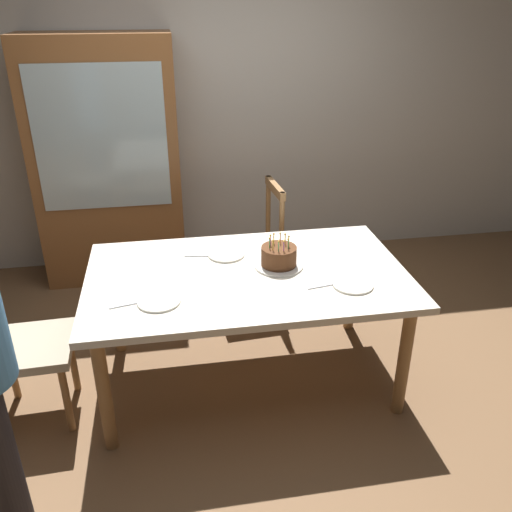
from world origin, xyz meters
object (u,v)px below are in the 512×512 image
Objects in this scene: dining_table at (247,284)px; plate_near_guest at (353,284)px; birthday_cake at (279,257)px; plate_far_side at (226,254)px; chair_upholstered at (9,337)px; china_cabinet at (108,164)px; plate_near_celebrant at (159,301)px; chair_spindle_back at (252,250)px.

dining_table is 8.12× the size of plate_near_guest.
birthday_cake reaches higher than plate_far_side.
chair_upholstered is at bearing -173.73° from birthday_cake.
china_cabinet is at bearing 118.70° from dining_table.
plate_near_celebrant is (-0.49, -0.24, 0.08)m from dining_table.
plate_far_side is at bearing -59.91° from china_cabinet.
dining_table is at bearing -166.35° from birthday_cake.
chair_spindle_back is (-0.37, 1.10, -0.28)m from plate_near_guest.
birthday_cake is 0.29× the size of chair_spindle_back.
dining_table is at bearing 26.07° from plate_near_celebrant.
birthday_cake reaches higher than plate_near_celebrant.
chair_spindle_back is 1.75m from chair_upholstered.
plate_near_celebrant is at bearing -8.95° from chair_upholstered.
chair_upholstered is at bearing 176.08° from plate_near_guest.
birthday_cake is (0.19, 0.05, 0.13)m from dining_table.
china_cabinet is (0.43, 1.67, 0.42)m from chair_upholstered.
plate_far_side is (-0.09, 0.24, 0.08)m from dining_table.
birthday_cake is 0.29× the size of chair_upholstered.
chair_upholstered is (-1.45, -0.97, 0.07)m from chair_spindle_back.
birthday_cake is at bearing 6.27° from chair_upholstered.
plate_near_celebrant is (-0.68, -0.29, -0.05)m from birthday_cake.
birthday_cake is 0.15× the size of china_cabinet.
china_cabinet is (-0.36, 1.80, 0.21)m from plate_near_celebrant.
plate_near_celebrant is 1.00× the size of plate_near_guest.
dining_table is 0.94× the size of china_cabinet.
plate_near_celebrant is 0.83m from chair_upholstered.
chair_upholstered reaches higher than plate_near_celebrant.
chair_spindle_back is at bearing 79.03° from dining_table.
birthday_cake is at bearing 22.81° from plate_near_celebrant.
chair_upholstered is at bearing -104.39° from china_cabinet.
birthday_cake is 1.84m from china_cabinet.
birthday_cake is 0.34m from plate_far_side.
chair_spindle_back and chair_upholstered have the same top height.
dining_table is at bearing -69.61° from plate_far_side.
plate_near_celebrant is 1.03m from plate_near_guest.
chair_upholstered is at bearing -174.85° from dining_table.
dining_table is 0.24m from birthday_cake.
plate_far_side and plate_near_guest have the same top height.
dining_table is at bearing 155.85° from plate_near_guest.
chair_spindle_back is 1.33m from china_cabinet.
chair_spindle_back is 0.50× the size of china_cabinet.
china_cabinet reaches higher than chair_spindle_back.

